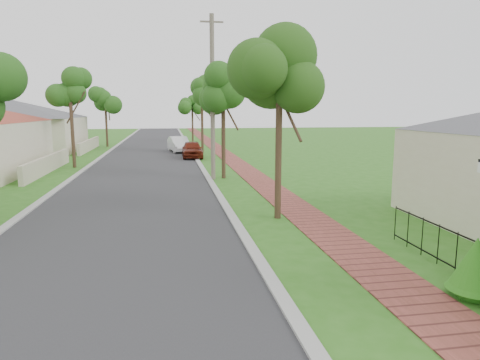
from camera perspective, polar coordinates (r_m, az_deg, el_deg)
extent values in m
plane|color=#2B6518|center=(8.07, 2.33, -18.07)|extent=(160.00, 160.00, 0.00)
cube|color=#28282B|center=(27.30, -12.71, 1.31)|extent=(7.00, 120.00, 0.02)
cube|color=#9E9E99|center=(27.35, -5.06, 1.52)|extent=(0.30, 120.00, 0.10)
cube|color=#9E9E99|center=(27.74, -20.26, 1.08)|extent=(0.30, 120.00, 0.10)
cube|color=#96453C|center=(27.67, 0.32, 1.65)|extent=(1.50, 120.00, 0.03)
cylinder|color=black|center=(10.50, 29.07, -9.70)|extent=(0.02, 0.02, 1.00)
cylinder|color=black|center=(11.00, 26.90, -8.70)|extent=(0.02, 0.02, 1.00)
cylinder|color=black|center=(11.51, 24.92, -7.77)|extent=(0.02, 0.02, 1.00)
cylinder|color=black|center=(12.04, 23.12, -6.91)|extent=(0.02, 0.02, 1.00)
cylinder|color=black|center=(12.58, 21.48, -6.12)|extent=(0.02, 0.02, 1.00)
cylinder|color=black|center=(13.14, 19.99, -5.40)|extent=(0.02, 0.02, 1.00)
cylinder|color=#382619|center=(23.25, -2.23, 5.80)|extent=(0.22, 0.22, 4.55)
sphere|color=#1D4A13|center=(23.22, -2.26, 11.73)|extent=(1.70, 1.70, 1.70)
cylinder|color=#382619|center=(37.15, -5.06, 7.38)|extent=(0.22, 0.22, 4.90)
sphere|color=#1D4A13|center=(37.15, -5.12, 11.37)|extent=(1.70, 1.70, 1.70)
cylinder|color=#382619|center=(51.12, -6.35, 7.50)|extent=(0.22, 0.22, 4.20)
sphere|color=#1D4A13|center=(51.10, -6.40, 9.99)|extent=(1.70, 1.70, 1.70)
cylinder|color=#382619|center=(29.64, -21.46, 6.27)|extent=(0.22, 0.22, 4.90)
sphere|color=#1D4A13|center=(29.65, -21.76, 11.27)|extent=(1.70, 1.70, 1.70)
cylinder|color=#382619|center=(45.42, -17.39, 7.13)|extent=(0.22, 0.22, 4.55)
sphere|color=#1D4A13|center=(45.41, -17.54, 10.16)|extent=(1.70, 1.70, 1.70)
sphere|color=#166013|center=(9.95, 28.71, -12.15)|extent=(0.82, 0.82, 0.82)
cone|color=#166013|center=(9.79, 28.94, -9.47)|extent=(0.94, 0.94, 0.98)
cube|color=#BFB299|center=(28.10, -24.23, 1.97)|extent=(0.25, 10.00, 1.00)
cube|color=beige|center=(43.22, -27.98, 5.34)|extent=(11.00, 10.00, 3.00)
pyramid|color=#4C4C51|center=(43.17, -28.21, 8.38)|extent=(15.56, 15.56, 1.60)
cube|color=#BFB299|center=(41.74, -19.49, 4.41)|extent=(0.25, 10.00, 1.00)
imported|color=#601B0E|center=(33.47, -6.38, 4.06)|extent=(1.61, 3.87, 1.31)
imported|color=white|center=(38.26, -8.14, 4.72)|extent=(2.11, 4.29, 1.35)
cylinder|color=#382619|center=(14.56, 5.15, 3.79)|extent=(0.22, 0.22, 4.63)
sphere|color=#295217|center=(14.53, 5.30, 13.43)|extent=(2.30, 2.30, 2.30)
cylinder|color=#716358|center=(22.88, -3.69, 10.74)|extent=(0.24, 0.24, 8.55)
cube|color=#716358|center=(23.30, -3.80, 20.31)|extent=(1.20, 0.08, 0.08)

